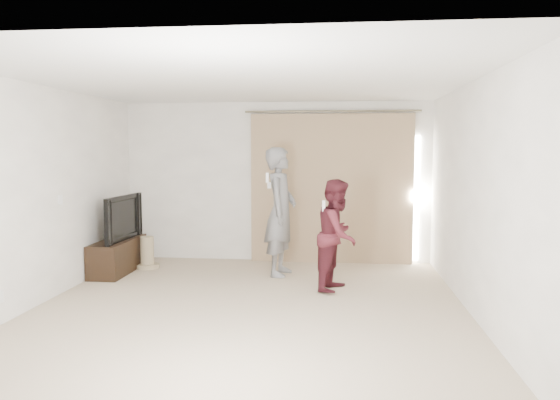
% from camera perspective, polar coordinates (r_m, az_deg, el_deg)
% --- Properties ---
extents(floor, '(5.50, 5.50, 0.00)m').
position_cam_1_polar(floor, '(6.48, -3.20, -11.17)').
color(floor, '#C9B597').
rests_on(floor, ground).
extents(wall_back, '(5.00, 0.04, 2.60)m').
position_cam_1_polar(wall_back, '(8.95, -0.38, 1.89)').
color(wall_back, white).
rests_on(wall_back, ground).
extents(wall_left, '(0.04, 5.50, 2.60)m').
position_cam_1_polar(wall_left, '(7.09, -23.63, 0.52)').
color(wall_left, white).
rests_on(wall_left, ground).
extents(ceiling, '(5.00, 5.50, 0.01)m').
position_cam_1_polar(ceiling, '(6.26, -3.32, 12.30)').
color(ceiling, white).
rests_on(ceiling, wall_back).
extents(curtain, '(2.80, 0.11, 2.46)m').
position_cam_1_polar(curtain, '(8.83, 5.47, 1.19)').
color(curtain, tan).
rests_on(curtain, ground).
extents(tv_console, '(0.44, 1.27, 0.49)m').
position_cam_1_polar(tv_console, '(8.56, -16.59, -5.62)').
color(tv_console, black).
rests_on(tv_console, ground).
extents(tv, '(0.21, 1.17, 0.67)m').
position_cam_1_polar(tv, '(8.47, -16.70, -1.78)').
color(tv, black).
rests_on(tv, tv_console).
extents(scratching_post, '(0.37, 0.37, 0.49)m').
position_cam_1_polar(scratching_post, '(8.74, -13.71, -5.63)').
color(scratching_post, tan).
rests_on(scratching_post, ground).
extents(person_man, '(0.53, 0.73, 1.87)m').
position_cam_1_polar(person_man, '(7.93, 0.06, -1.21)').
color(person_man, slate).
rests_on(person_man, ground).
extents(person_woman, '(0.73, 0.84, 1.45)m').
position_cam_1_polar(person_woman, '(7.16, 6.03, -3.64)').
color(person_woman, '#501A23').
rests_on(person_woman, ground).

